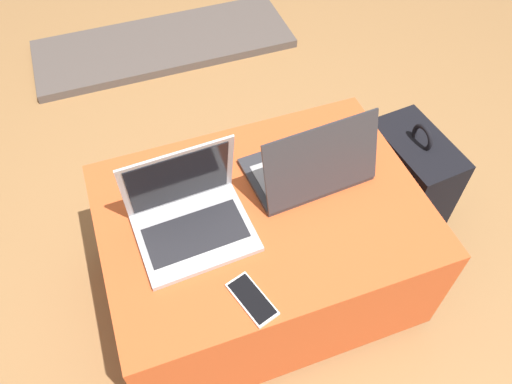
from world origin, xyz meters
name	(u,v)px	position (x,y,z in m)	size (l,w,h in m)	color
ground_plane	(262,284)	(0.00, 0.00, 0.00)	(14.00, 14.00, 0.00)	#9E7042
ottoman	(262,250)	(0.00, 0.00, 0.24)	(0.98, 0.72, 0.48)	maroon
laptop_near	(189,214)	(-0.22, 0.01, 0.54)	(0.34, 0.28, 0.27)	#B7B7BC
laptop_far	(310,167)	(0.18, 0.06, 0.53)	(0.38, 0.27, 0.25)	#333338
cell_phone	(252,299)	(-0.13, -0.27, 0.48)	(0.11, 0.17, 0.01)	white
backpack	(407,184)	(0.63, 0.10, 0.22)	(0.28, 0.36, 0.52)	black
fireplace_hearth	(164,44)	(0.00, 1.57, 0.02)	(1.40, 0.50, 0.04)	#564C47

